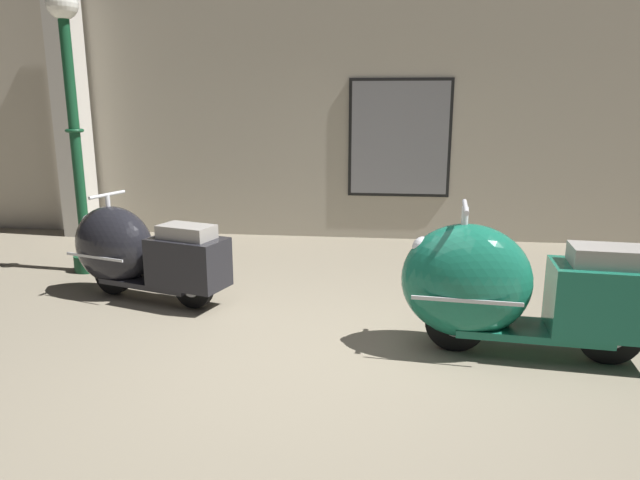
% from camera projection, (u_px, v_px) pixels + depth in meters
% --- Properties ---
extents(ground_plane, '(60.00, 60.00, 0.00)m').
position_uv_depth(ground_plane, '(308.00, 364.00, 4.09)').
color(ground_plane, gray).
extents(showroom_back_wall, '(18.00, 0.63, 3.30)m').
position_uv_depth(showroom_back_wall, '(340.00, 116.00, 7.66)').
color(showroom_back_wall, '#BCB29E').
rests_on(showroom_back_wall, ground).
extents(scooter_0, '(1.69, 0.93, 0.99)m').
position_uv_depth(scooter_0, '(136.00, 252.00, 5.37)').
color(scooter_0, black).
rests_on(scooter_0, ground).
extents(scooter_1, '(1.86, 0.68, 1.11)m').
position_uv_depth(scooter_1, '(507.00, 288.00, 4.14)').
color(scooter_1, black).
rests_on(scooter_1, ground).
extents(lamppost, '(0.31, 0.31, 2.94)m').
position_uv_depth(lamppost, '(73.00, 113.00, 5.96)').
color(lamppost, '#144728').
rests_on(lamppost, ground).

